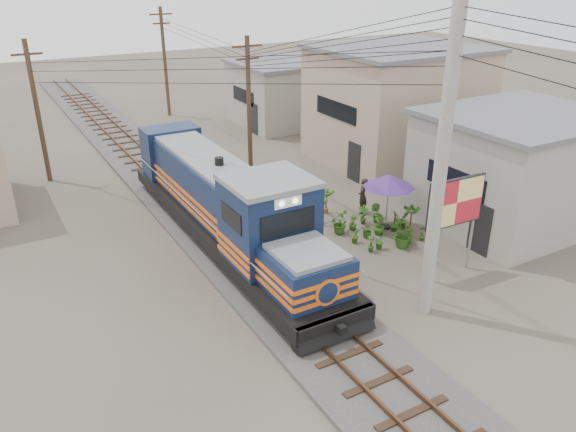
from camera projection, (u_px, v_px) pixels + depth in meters
ground at (324, 335)px, 16.82m from camera, size 120.00×120.00×0.00m
ballast at (200, 214)px, 24.69m from camera, size 3.60×70.00×0.16m
track at (199, 211)px, 24.62m from camera, size 1.15×70.00×0.12m
locomotive at (227, 206)px, 21.59m from camera, size 2.79×15.17×3.76m
utility_pole_main at (441, 163)px, 15.96m from camera, size 0.40×0.40×10.00m
wooden_pole_mid at (249, 104)px, 28.41m from camera, size 1.60×0.24×7.00m
wooden_pole_far at (165, 60)px, 39.51m from camera, size 1.60×0.24×7.50m
wooden_pole_left at (37, 110)px, 27.27m from camera, size 1.60×0.24×7.00m
power_lines at (198, 42)px, 20.36m from camera, size 9.65×19.00×3.30m
shophouse_front at (516, 168)px, 23.44m from camera, size 7.35×6.30×4.70m
shophouse_mid at (397, 105)px, 30.70m from camera, size 8.40×7.35×6.20m
shophouse_back at (283, 92)px, 38.33m from camera, size 6.30×6.30×4.20m
billboard at (455, 205)px, 19.01m from camera, size 2.37×0.21×3.66m
market_umbrella at (389, 181)px, 22.79m from camera, size 2.25×2.25×2.38m
vendor at (363, 196)px, 24.74m from camera, size 0.70×0.69×1.63m
plant_nursery at (379, 228)px, 22.62m from camera, size 3.35×3.37×1.03m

